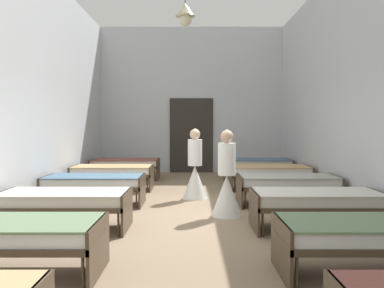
{
  "coord_description": "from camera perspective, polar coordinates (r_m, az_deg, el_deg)",
  "views": [
    {
      "loc": [
        0.02,
        -6.41,
        1.58
      ],
      "look_at": [
        0.0,
        0.44,
        1.21
      ],
      "focal_mm": 35.31,
      "sensor_mm": 36.0,
      "label": 1
    }
  ],
  "objects": [
    {
      "name": "nurse_mid_aisle",
      "position": [
        7.96,
        0.63,
        -4.49
      ],
      "size": [
        0.52,
        0.52,
        1.49
      ],
      "rotation": [
        0.0,
        0.0,
        3.39
      ],
      "color": "white",
      "rests_on": "ground"
    },
    {
      "name": "bed_right_row_3",
      "position": [
        7.58,
        14.41,
        -5.66
      ],
      "size": [
        1.9,
        0.84,
        0.57
      ],
      "color": "#473828",
      "rests_on": "ground"
    },
    {
      "name": "bed_left_row_5",
      "position": [
        10.91,
        -9.85,
        -2.96
      ],
      "size": [
        1.9,
        0.84,
        0.57
      ],
      "color": "#473828",
      "rests_on": "ground"
    },
    {
      "name": "bed_left_row_4",
      "position": [
        9.24,
        -11.7,
        -4.07
      ],
      "size": [
        1.9,
        0.84,
        0.57
      ],
      "color": "#473828",
      "rests_on": "ground"
    },
    {
      "name": "ground_plane",
      "position": [
        6.61,
        -0.01,
        -11.17
      ],
      "size": [
        6.45,
        12.26,
        0.1
      ],
      "primitive_type": "cube",
      "color": "#8C755B"
    },
    {
      "name": "nurse_near_aisle",
      "position": [
        6.51,
        5.44,
        -6.2
      ],
      "size": [
        0.52,
        0.52,
        1.49
      ],
      "rotation": [
        0.0,
        0.0,
        1.91
      ],
      "color": "white",
      "rests_on": "ground"
    },
    {
      "name": "bed_right_row_5",
      "position": [
        10.9,
        9.99,
        -2.97
      ],
      "size": [
        1.9,
        0.84,
        0.57
      ],
      "color": "#473828",
      "rests_on": "ground"
    },
    {
      "name": "bed_right_row_2",
      "position": [
        5.96,
        18.49,
        -8.09
      ],
      "size": [
        1.9,
        0.84,
        0.57
      ],
      "color": "#473828",
      "rests_on": "ground"
    },
    {
      "name": "bed_right_row_1",
      "position": [
        4.41,
        25.64,
        -12.17
      ],
      "size": [
        1.9,
        0.84,
        0.57
      ],
      "color": "#473828",
      "rests_on": "ground"
    },
    {
      "name": "bed_right_row_4",
      "position": [
        9.23,
        11.8,
        -4.08
      ],
      "size": [
        1.9,
        0.84,
        0.57
      ],
      "color": "#473828",
      "rests_on": "ground"
    },
    {
      "name": "bed_left_row_1",
      "position": [
        4.43,
        -25.8,
        -12.11
      ],
      "size": [
        1.9,
        0.84,
        0.57
      ],
      "color": "#473828",
      "rests_on": "ground"
    },
    {
      "name": "bed_left_row_3",
      "position": [
        7.59,
        -14.37,
        -5.65
      ],
      "size": [
        1.9,
        0.84,
        0.57
      ],
      "color": "#473828",
      "rests_on": "ground"
    },
    {
      "name": "bed_left_row_2",
      "position": [
        5.97,
        -18.53,
        -8.06
      ],
      "size": [
        1.9,
        0.84,
        0.57
      ],
      "color": "#473828",
      "rests_on": "ground"
    },
    {
      "name": "room_shell",
      "position": [
        7.72,
        0.02,
        8.76
      ],
      "size": [
        6.25,
        11.86,
        4.68
      ],
      "color": "silver",
      "rests_on": "ground"
    }
  ]
}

